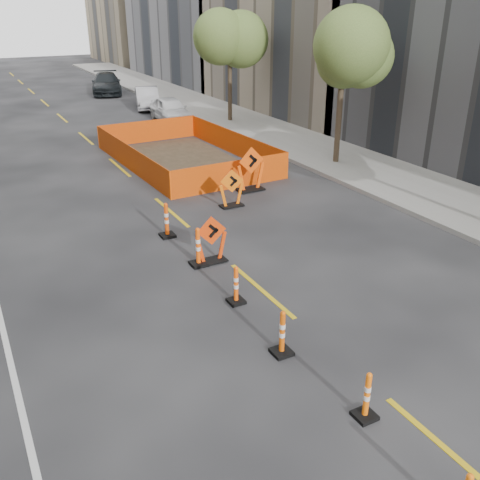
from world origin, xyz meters
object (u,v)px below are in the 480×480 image
parked_car_near (170,110)px  channelizer_3 (282,333)px  channelizer_2 (367,396)px  channelizer_5 (198,247)px  chevron_sign_center (232,188)px  channelizer_4 (236,285)px  channelizer_6 (167,220)px  chevron_sign_right (251,169)px  parked_car_far (106,83)px  parked_car_mid (147,98)px  chevron_sign_left (211,239)px

parked_car_near → channelizer_3: bearing=-101.7°
channelizer_2 → parked_car_near: parked_car_near is taller
channelizer_5 → parked_car_near: bearing=70.8°
chevron_sign_center → parked_car_near: 14.73m
channelizer_4 → channelizer_6: bearing=90.3°
channelizer_2 → chevron_sign_right: chevron_sign_right is taller
channelizer_2 → chevron_sign_center: size_ratio=0.70×
channelizer_2 → chevron_sign_center: 10.52m
channelizer_3 → channelizer_4: channelizer_3 is taller
channelizer_2 → parked_car_far: (5.65, 36.63, 0.29)m
channelizer_2 → channelizer_5: size_ratio=0.85×
channelizer_2 → channelizer_4: bearing=92.1°
parked_car_far → parked_car_near: bearing=-73.6°
channelizer_3 → parked_car_mid: 27.81m
channelizer_2 → parked_car_near: (6.10, 24.49, 0.24)m
chevron_sign_left → chevron_sign_center: bearing=61.7°
channelizer_4 → chevron_sign_center: bearing=63.6°
channelizer_2 → channelizer_6: bearing=91.2°
channelizer_3 → parked_car_far: bearing=80.2°
parked_car_far → chevron_sign_left: bearing=-85.9°
parked_car_near → parked_car_mid: bearing=91.5°
chevron_sign_left → parked_car_near: 18.83m
channelizer_5 → parked_car_far: parked_car_far is taller
channelizer_2 → parked_car_mid: parked_car_mid is taller
channelizer_3 → channelizer_4: (0.13, 2.20, -0.02)m
channelizer_4 → channelizer_6: 4.39m
chevron_sign_right → parked_car_near: (1.99, 13.16, -0.13)m
channelizer_5 → parked_car_mid: 23.53m
channelizer_6 → chevron_sign_left: size_ratio=0.80×
channelizer_4 → channelizer_5: 2.20m
channelizer_4 → parked_car_far: size_ratio=0.18×
channelizer_6 → chevron_sign_left: (0.43, -2.19, 0.14)m
parked_car_near → chevron_sign_right: bearing=-94.4°
channelizer_3 → parked_car_near: size_ratio=0.24×
channelizer_3 → parked_car_far: (5.94, 34.44, 0.26)m
channelizer_4 → chevron_sign_left: chevron_sign_left is taller
channelizer_4 → chevron_sign_left: (0.41, 2.20, 0.20)m
channelizer_6 → chevron_sign_right: 5.00m
chevron_sign_right → parked_car_far: bearing=84.8°
chevron_sign_center → chevron_sign_right: bearing=53.2°
channelizer_6 → chevron_sign_center: 3.21m
channelizer_6 → parked_car_far: (5.83, 27.85, 0.21)m
channelizer_4 → parked_car_near: bearing=72.7°
chevron_sign_right → channelizer_4: bearing=-123.3°
parked_car_near → chevron_sign_left: bearing=-103.8°
chevron_sign_left → channelizer_6: bearing=107.5°
channelizer_4 → chevron_sign_right: size_ratio=0.57×
channelizer_2 → chevron_sign_left: bearing=87.8°
chevron_sign_center → parked_car_far: 26.64m
channelizer_5 → chevron_sign_left: bearing=0.8°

